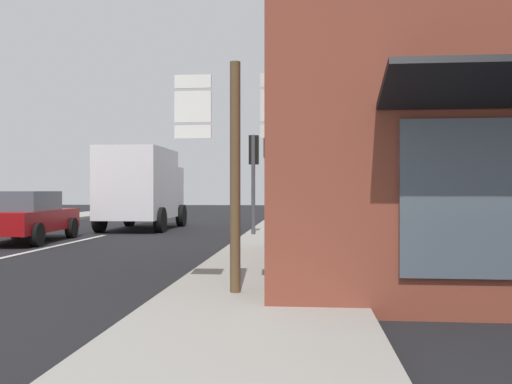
# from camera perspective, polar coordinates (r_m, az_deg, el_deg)

# --- Properties ---
(ground_plane) EXTENTS (80.00, 80.00, 0.00)m
(ground_plane) POSITION_cam_1_polar(r_m,az_deg,el_deg) (17.21, -17.71, -4.82)
(ground_plane) COLOR black
(sidewalk_right) EXTENTS (2.67, 44.00, 0.14)m
(sidewalk_right) POSITION_cam_1_polar(r_m,az_deg,el_deg) (13.88, 2.72, -5.72)
(sidewalk_right) COLOR gray
(sidewalk_right) RESTS_ON ground
(lane_centre_stripe) EXTENTS (0.16, 12.00, 0.01)m
(lane_centre_stripe) POSITION_cam_1_polar(r_m,az_deg,el_deg) (13.63, -24.30, -6.11)
(lane_centre_stripe) COLOR silver
(lane_centre_stripe) RESTS_ON ground
(sedan_far) EXTENTS (2.24, 4.33, 1.47)m
(sedan_far) POSITION_cam_1_polar(r_m,az_deg,el_deg) (17.23, -22.75, -2.29)
(sedan_far) COLOR maroon
(sedan_far) RESTS_ON ground
(delivery_truck) EXTENTS (2.51, 5.01, 3.05)m
(delivery_truck) POSITION_cam_1_polar(r_m,az_deg,el_deg) (21.52, -11.68, 0.58)
(delivery_truck) COLOR silver
(delivery_truck) RESTS_ON ground
(route_sign_post) EXTENTS (1.66, 0.14, 3.20)m
(route_sign_post) POSITION_cam_1_polar(r_m,az_deg,el_deg) (7.37, -2.14, 3.41)
(route_sign_post) COLOR brown
(route_sign_post) RESTS_ON ground
(traffic_light_near_right) EXTENTS (0.30, 0.49, 3.21)m
(traffic_light_near_right) POSITION_cam_1_polar(r_m,az_deg,el_deg) (17.25, -0.24, 3.09)
(traffic_light_near_right) COLOR #47474C
(traffic_light_near_right) RESTS_ON ground
(traffic_light_far_right) EXTENTS (0.30, 0.49, 3.77)m
(traffic_light_far_right) POSITION_cam_1_polar(r_m,az_deg,el_deg) (23.23, 1.16, 3.36)
(traffic_light_far_right) COLOR #47474C
(traffic_light_far_right) RESTS_ON ground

